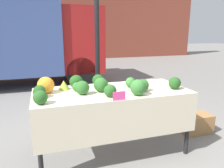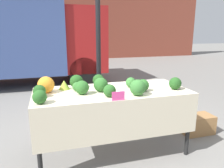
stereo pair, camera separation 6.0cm
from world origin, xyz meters
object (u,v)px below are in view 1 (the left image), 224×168
orange_cauliflower (46,85)px  price_sign (119,96)px  parked_truck (14,31)px  produce_crate (196,123)px

orange_cauliflower → price_sign: orange_cauliflower is taller
parked_truck → price_sign: bearing=-72.6°
orange_cauliflower → produce_crate: (2.15, 0.01, -0.77)m
parked_truck → orange_cauliflower: (0.72, -4.09, -0.60)m
orange_cauliflower → price_sign: size_ratio=1.40×
price_sign → orange_cauliflower: bearing=144.6°
parked_truck → produce_crate: bearing=-54.9°
price_sign → parked_truck: bearing=107.4°
orange_cauliflower → produce_crate: orange_cauliflower is taller
produce_crate → price_sign: bearing=-160.0°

